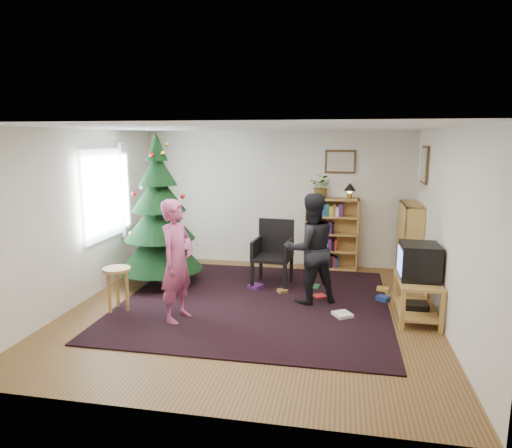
% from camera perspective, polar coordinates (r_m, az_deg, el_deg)
% --- Properties ---
extents(floor, '(5.00, 5.00, 0.00)m').
position_cam_1_polar(floor, '(6.49, -0.63, -10.72)').
color(floor, brown).
rests_on(floor, ground).
extents(ceiling, '(5.00, 5.00, 0.00)m').
position_cam_1_polar(ceiling, '(6.04, -0.68, 11.95)').
color(ceiling, white).
rests_on(ceiling, wall_back).
extents(wall_back, '(5.00, 0.02, 2.50)m').
position_cam_1_polar(wall_back, '(8.58, 2.64, 3.19)').
color(wall_back, silver).
rests_on(wall_back, floor).
extents(wall_front, '(5.00, 0.02, 2.50)m').
position_cam_1_polar(wall_front, '(3.79, -8.16, -6.58)').
color(wall_front, silver).
rests_on(wall_front, floor).
extents(wall_left, '(0.02, 5.00, 2.50)m').
position_cam_1_polar(wall_left, '(7.06, -20.96, 0.88)').
color(wall_left, silver).
rests_on(wall_left, floor).
extents(wall_right, '(0.02, 5.00, 2.50)m').
position_cam_1_polar(wall_right, '(6.17, 22.77, -0.60)').
color(wall_right, silver).
rests_on(wall_right, floor).
extents(rug, '(3.80, 3.60, 0.02)m').
position_cam_1_polar(rug, '(6.76, -0.12, -9.73)').
color(rug, black).
rests_on(rug, floor).
extents(window_pane, '(0.04, 1.20, 1.40)m').
position_cam_1_polar(window_pane, '(7.53, -18.52, 3.52)').
color(window_pane, silver).
rests_on(window_pane, wall_left).
extents(curtain, '(0.06, 0.35, 1.60)m').
position_cam_1_polar(curtain, '(8.12, -15.88, 4.15)').
color(curtain, silver).
rests_on(curtain, wall_left).
extents(picture_back, '(0.55, 0.03, 0.42)m').
position_cam_1_polar(picture_back, '(8.41, 10.51, 7.67)').
color(picture_back, '#4C3319').
rests_on(picture_back, wall_back).
extents(picture_right, '(0.03, 0.50, 0.60)m').
position_cam_1_polar(picture_right, '(7.79, 20.34, 6.96)').
color(picture_right, '#4C3319').
rests_on(picture_right, wall_right).
extents(christmas_tree, '(1.35, 1.35, 2.45)m').
position_cam_1_polar(christmas_tree, '(7.51, -11.99, 0.13)').
color(christmas_tree, '#3F2816').
rests_on(christmas_tree, rug).
extents(bookshelf_back, '(0.95, 0.30, 1.30)m').
position_cam_1_polar(bookshelf_back, '(8.44, 9.41, -1.10)').
color(bookshelf_back, '#C19545').
rests_on(bookshelf_back, floor).
extents(bookshelf_right, '(0.30, 0.95, 1.30)m').
position_cam_1_polar(bookshelf_right, '(8.11, 18.61, -2.00)').
color(bookshelf_right, '#C19545').
rests_on(bookshelf_right, floor).
extents(tv_stand, '(0.52, 0.94, 0.55)m').
position_cam_1_polar(tv_stand, '(6.47, 19.49, -8.32)').
color(tv_stand, '#C19545').
rests_on(tv_stand, floor).
extents(crt_tv, '(0.50, 0.53, 0.47)m').
position_cam_1_polar(crt_tv, '(6.34, 19.72, -4.42)').
color(crt_tv, black).
rests_on(crt_tv, tv_stand).
extents(armchair, '(0.63, 0.63, 1.07)m').
position_cam_1_polar(armchair, '(7.42, 2.20, -3.26)').
color(armchair, black).
rests_on(armchair, rug).
extents(stool, '(0.38, 0.38, 0.63)m').
position_cam_1_polar(stool, '(6.57, -16.96, -6.45)').
color(stool, '#C19545').
rests_on(stool, floor).
extents(person_standing, '(0.50, 0.66, 1.61)m').
position_cam_1_polar(person_standing, '(6.00, -9.85, -4.57)').
color(person_standing, '#AD456F').
rests_on(person_standing, rug).
extents(person_by_chair, '(0.97, 0.89, 1.61)m').
position_cam_1_polar(person_by_chair, '(6.59, 6.83, -3.11)').
color(person_by_chair, black).
rests_on(person_by_chair, rug).
extents(potted_plant, '(0.48, 0.45, 0.43)m').
position_cam_1_polar(potted_plant, '(8.31, 8.20, 4.69)').
color(potted_plant, gray).
rests_on(potted_plant, bookshelf_back).
extents(table_lamp, '(0.22, 0.22, 0.29)m').
position_cam_1_polar(table_lamp, '(8.31, 11.66, 4.44)').
color(table_lamp, '#A57F33').
rests_on(table_lamp, bookshelf_back).
extents(floor_clutter, '(2.18, 1.40, 0.08)m').
position_cam_1_polar(floor_clutter, '(7.08, 8.56, -8.63)').
color(floor_clutter, '#A51E19').
rests_on(floor_clutter, rug).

